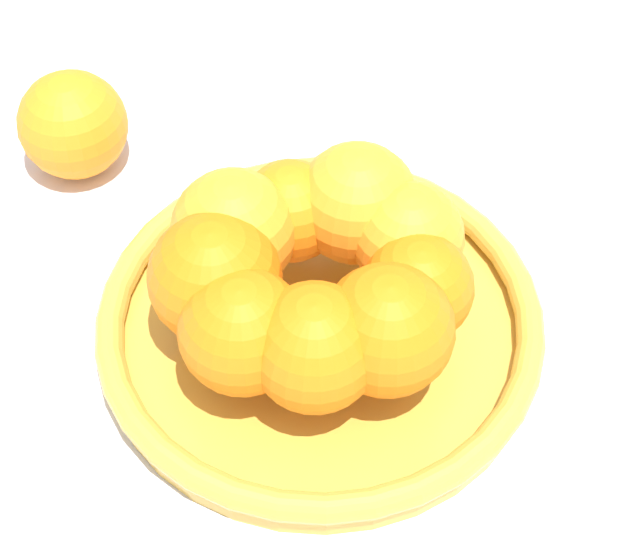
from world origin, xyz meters
name	(u,v)px	position (x,y,z in m)	size (l,w,h in m)	color
ground_plane	(320,339)	(0.00, 0.00, 0.00)	(4.00, 4.00, 0.00)	silver
fruit_bowl	(320,324)	(0.00, 0.00, 0.02)	(0.29, 0.29, 0.03)	gold
orange_pile	(313,273)	(0.00, 0.00, 0.07)	(0.19, 0.20, 0.08)	orange
stray_orange	(73,125)	(0.13, 0.20, 0.04)	(0.08, 0.08, 0.08)	orange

